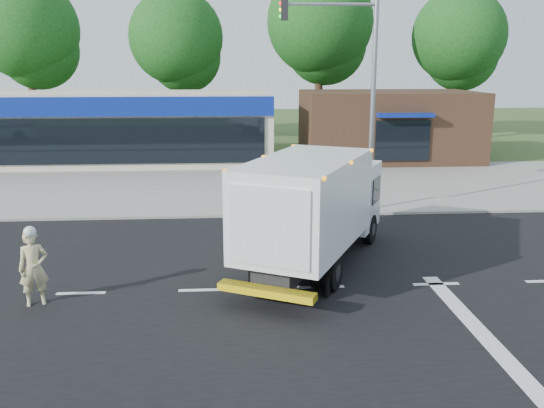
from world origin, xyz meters
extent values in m
plane|color=#385123|center=(0.00, 0.00, 0.00)|extent=(120.00, 120.00, 0.00)
cube|color=black|center=(0.00, 0.00, 0.00)|extent=(60.00, 14.00, 0.02)
cube|color=gray|center=(0.00, 8.20, 0.06)|extent=(60.00, 2.40, 0.12)
cube|color=gray|center=(0.00, 14.00, 0.01)|extent=(60.00, 9.00, 0.02)
cube|color=silver|center=(-6.00, 0.00, 0.02)|extent=(1.20, 0.15, 0.01)
cube|color=silver|center=(-3.00, 0.00, 0.02)|extent=(1.20, 0.15, 0.01)
cube|color=silver|center=(0.00, 0.00, 0.02)|extent=(1.20, 0.15, 0.01)
cube|color=silver|center=(3.00, 0.00, 0.02)|extent=(1.20, 0.15, 0.01)
cube|color=silver|center=(3.00, -3.00, 0.02)|extent=(0.40, 7.00, 0.01)
cube|color=black|center=(-0.31, 0.89, 0.68)|extent=(3.03, 4.78, 0.34)
cube|color=silver|center=(1.23, 3.98, 1.51)|extent=(2.74, 2.67, 2.04)
cube|color=black|center=(1.64, 4.80, 1.70)|extent=(1.72, 0.95, 0.87)
cube|color=white|center=(-0.31, 0.89, 2.04)|extent=(4.25, 5.39, 2.28)
cube|color=silver|center=(-1.40, -1.30, 1.99)|extent=(1.77, 0.92, 1.85)
cube|color=yellow|center=(-1.48, -1.46, 0.53)|extent=(2.24, 1.34, 0.17)
cube|color=orange|center=(-0.31, 0.89, 3.16)|extent=(4.20, 5.23, 0.08)
cylinder|color=black|center=(0.42, 4.43, 0.47)|extent=(0.68, 0.96, 0.93)
cylinder|color=black|center=(2.07, 3.61, 0.47)|extent=(0.68, 0.96, 0.93)
cylinder|color=black|center=(-1.48, 0.71, 0.47)|extent=(0.68, 0.96, 0.93)
cylinder|color=black|center=(0.26, -0.15, 0.47)|extent=(0.68, 0.96, 0.93)
imported|color=#C4B782|center=(-6.87, -0.59, 0.91)|extent=(0.78, 0.65, 1.82)
sphere|color=white|center=(-6.87, -0.59, 1.79)|extent=(0.28, 0.28, 0.28)
cube|color=#BCB19C|center=(-9.00, 20.00, 2.00)|extent=(18.00, 6.00, 4.00)
cube|color=navy|center=(-9.00, 16.95, 3.40)|extent=(18.00, 0.30, 1.00)
cube|color=black|center=(-9.00, 16.95, 1.60)|extent=(17.00, 0.12, 2.40)
cube|color=#382316|center=(7.00, 20.00, 2.00)|extent=(10.00, 6.00, 4.00)
cube|color=navy|center=(7.00, 16.90, 2.90)|extent=(3.00, 1.20, 0.20)
cube|color=black|center=(7.00, 16.95, 1.50)|extent=(3.00, 0.12, 2.20)
cylinder|color=gray|center=(3.00, 7.60, 4.00)|extent=(0.18, 0.18, 8.00)
cylinder|color=gray|center=(1.30, 7.60, 7.60)|extent=(3.40, 0.12, 0.12)
cube|color=black|center=(-0.30, 7.60, 7.40)|extent=(0.25, 0.25, 0.70)
cylinder|color=#332114|center=(-16.00, 28.00, 3.67)|extent=(0.56, 0.56, 7.35)
sphere|color=#134317|center=(-16.00, 28.00, 7.88)|extent=(6.93, 6.93, 6.93)
sphere|color=#134317|center=(-15.50, 28.50, 6.51)|extent=(5.46, 5.46, 5.46)
cylinder|color=#332114|center=(-6.00, 28.00, 3.43)|extent=(0.56, 0.56, 6.86)
sphere|color=#134317|center=(-6.00, 28.00, 7.35)|extent=(6.47, 6.47, 6.47)
sphere|color=#134317|center=(-5.50, 28.50, 6.08)|extent=(5.10, 5.10, 5.10)
cylinder|color=#332114|center=(4.00, 28.00, 3.92)|extent=(0.56, 0.56, 7.84)
sphere|color=#134317|center=(4.00, 28.00, 8.40)|extent=(7.39, 7.39, 7.39)
sphere|color=#134317|center=(4.50, 28.50, 6.94)|extent=(5.82, 5.82, 5.82)
cylinder|color=#332114|center=(14.00, 28.00, 3.50)|extent=(0.56, 0.56, 7.00)
sphere|color=#134317|center=(14.00, 28.00, 7.50)|extent=(6.60, 6.60, 6.60)
sphere|color=#134317|center=(14.50, 28.50, 6.20)|extent=(5.20, 5.20, 5.20)
camera|label=1|loc=(-2.17, -13.61, 5.54)|focal=38.00mm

